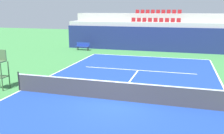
% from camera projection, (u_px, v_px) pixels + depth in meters
% --- Properties ---
extents(ground_plane, '(80.00, 80.00, 0.00)m').
position_uv_depth(ground_plane, '(115.00, 100.00, 12.22)').
color(ground_plane, '#387A3D').
extents(court_surface, '(11.00, 24.00, 0.01)m').
position_uv_depth(court_surface, '(115.00, 100.00, 12.21)').
color(court_surface, navy).
rests_on(court_surface, ground_plane).
extents(baseline_far, '(11.00, 0.10, 0.00)m').
position_uv_depth(baseline_far, '(148.00, 57.00, 23.40)').
color(baseline_far, white).
rests_on(baseline_far, court_surface).
extents(sideline_left, '(0.10, 24.00, 0.00)m').
position_uv_depth(sideline_left, '(20.00, 90.00, 13.67)').
color(sideline_left, white).
rests_on(sideline_left, court_surface).
extents(service_line_far, '(8.26, 0.10, 0.00)m').
position_uv_depth(service_line_far, '(138.00, 70.00, 18.20)').
color(service_line_far, white).
rests_on(service_line_far, court_surface).
extents(centre_service_line, '(0.10, 6.40, 0.00)m').
position_uv_depth(centre_service_line, '(129.00, 82.00, 15.21)').
color(centre_service_line, white).
rests_on(centre_service_line, court_surface).
extents(back_wall, '(19.47, 0.30, 2.56)m').
position_uv_depth(back_wall, '(153.00, 39.00, 26.22)').
color(back_wall, navy).
rests_on(back_wall, ground_plane).
extents(stands_tier_lower, '(19.47, 2.40, 3.03)m').
position_uv_depth(stands_tier_lower, '(155.00, 36.00, 27.43)').
color(stands_tier_lower, '#9E9E99').
rests_on(stands_tier_lower, ground_plane).
extents(stands_tier_upper, '(19.47, 2.40, 3.91)m').
position_uv_depth(stands_tier_upper, '(157.00, 30.00, 29.58)').
color(stands_tier_upper, '#9E9E99').
rests_on(stands_tier_upper, ground_plane).
extents(seating_row_lower, '(5.38, 0.44, 0.44)m').
position_uv_depth(seating_row_lower, '(155.00, 21.00, 27.15)').
color(seating_row_lower, maroon).
rests_on(seating_row_lower, stands_tier_lower).
extents(seating_row_upper, '(5.38, 0.44, 0.44)m').
position_uv_depth(seating_row_upper, '(158.00, 12.00, 29.19)').
color(seating_row_upper, maroon).
rests_on(seating_row_upper, stands_tier_upper).
extents(tennis_net, '(11.08, 0.08, 1.07)m').
position_uv_depth(tennis_net, '(115.00, 91.00, 12.10)').
color(tennis_net, black).
rests_on(tennis_net, court_surface).
extents(umpire_chair, '(0.76, 0.66, 2.20)m').
position_uv_depth(umpire_chair, '(0.00, 68.00, 13.79)').
color(umpire_chair, '#334C2D').
rests_on(umpire_chair, ground_plane).
extents(player_bench, '(1.50, 0.40, 0.85)m').
position_uv_depth(player_bench, '(83.00, 46.00, 27.04)').
color(player_bench, navy).
rests_on(player_bench, ground_plane).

